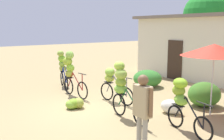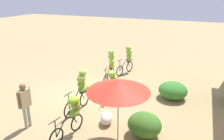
{
  "view_description": "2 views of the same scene",
  "coord_description": "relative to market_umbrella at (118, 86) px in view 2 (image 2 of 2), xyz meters",
  "views": [
    {
      "loc": [
        6.94,
        -4.37,
        2.67
      ],
      "look_at": [
        0.14,
        0.76,
        1.23
      ],
      "focal_mm": 41.19,
      "sensor_mm": 36.0,
      "label": 1
    },
    {
      "loc": [
        8.3,
        4.6,
        4.66
      ],
      "look_at": [
        -0.24,
        1.04,
        1.29
      ],
      "focal_mm": 34.88,
      "sensor_mm": 36.0,
      "label": 2
    }
  ],
  "objects": [
    {
      "name": "ground_plane",
      "position": [
        -2.78,
        -2.5,
        -2.0
      ],
      "size": [
        60.0,
        60.0,
        0.0
      ],
      "primitive_type": "plane",
      "color": "#9D8758"
    },
    {
      "name": "hedge_bush_front_left",
      "position": [
        -3.88,
        1.2,
        -1.62
      ],
      "size": [
        1.24,
        1.3,
        0.76
      ],
      "primitive_type": "ellipsoid",
      "color": "#34782B",
      "rests_on": "ground"
    },
    {
      "name": "hedge_bush_front_right",
      "position": [
        -0.68,
        0.7,
        -1.59
      ],
      "size": [
        1.04,
        1.15,
        0.83
      ],
      "primitive_type": "ellipsoid",
      "color": "#3C7325",
      "rests_on": "ground"
    },
    {
      "name": "market_umbrella",
      "position": [
        0.0,
        0.0,
        0.0
      ],
      "size": [
        1.94,
        1.94,
        2.18
      ],
      "color": "beige",
      "rests_on": "ground"
    },
    {
      "name": "bicycle_leftmost",
      "position": [
        -6.27,
        -1.79,
        -1.06
      ],
      "size": [
        1.59,
        0.64,
        1.62
      ],
      "color": "black",
      "rests_on": "ground"
    },
    {
      "name": "bicycle_near_pile",
      "position": [
        -4.67,
        -2.22,
        -0.98
      ],
      "size": [
        1.65,
        0.43,
        1.75
      ],
      "color": "black",
      "rests_on": "ground"
    },
    {
      "name": "bicycle_center_loaded",
      "position": [
        -3.0,
        -1.46,
        -1.26
      ],
      "size": [
        1.62,
        0.41,
        1.23
      ],
      "color": "black",
      "rests_on": "ground"
    },
    {
      "name": "bicycle_by_shop",
      "position": [
        -1.49,
        -2.22,
        -1.04
      ],
      "size": [
        1.71,
        0.42,
        1.66
      ],
      "color": "black",
      "rests_on": "ground"
    },
    {
      "name": "bicycle_rightmost",
      "position": [
        0.16,
        -1.58,
        -1.18
      ],
      "size": [
        1.56,
        0.48,
        1.37
      ],
      "color": "black",
      "rests_on": "ground"
    },
    {
      "name": "banana_pile_on_ground",
      "position": [
        -3.12,
        -2.91,
        -1.84
      ],
      "size": [
        0.62,
        0.68,
        0.34
      ],
      "color": "#98A839",
      "rests_on": "ground"
    },
    {
      "name": "produce_sack",
      "position": [
        -0.84,
        -0.78,
        -1.78
      ],
      "size": [
        0.8,
        0.63,
        0.44
      ],
      "primitive_type": "ellipsoid",
      "rotation": [
        0.0,
        0.0,
        0.3
      ],
      "color": "silver",
      "rests_on": "ground"
    },
    {
      "name": "person_vendor",
      "position": [
        0.47,
        -3.3,
        -0.95
      ],
      "size": [
        0.58,
        0.23,
        1.71
      ],
      "color": "gray",
      "rests_on": "ground"
    }
  ]
}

